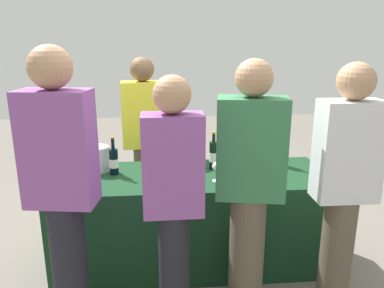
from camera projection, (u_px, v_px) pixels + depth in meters
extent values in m
plane|color=slate|center=(192.00, 260.00, 3.17)|extent=(12.00, 12.00, 0.00)
cube|color=#14381E|center=(192.00, 219.00, 3.07)|extent=(2.14, 0.74, 0.76)
cylinder|color=black|center=(114.00, 162.00, 2.95)|extent=(0.07, 0.07, 0.20)
cylinder|color=black|center=(113.00, 144.00, 2.91)|extent=(0.03, 0.03, 0.09)
cylinder|color=gold|center=(112.00, 137.00, 2.90)|extent=(0.03, 0.03, 0.02)
cylinder|color=silver|center=(114.00, 163.00, 2.95)|extent=(0.07, 0.07, 0.07)
cylinder|color=black|center=(165.00, 156.00, 3.08)|extent=(0.08, 0.08, 0.21)
cylinder|color=black|center=(165.00, 139.00, 3.05)|extent=(0.03, 0.03, 0.07)
cylinder|color=maroon|center=(164.00, 134.00, 3.03)|extent=(0.03, 0.03, 0.02)
cylinder|color=silver|center=(165.00, 157.00, 3.09)|extent=(0.08, 0.08, 0.07)
cylinder|color=black|center=(178.00, 158.00, 2.99)|extent=(0.08, 0.08, 0.23)
cylinder|color=black|center=(177.00, 140.00, 2.95)|extent=(0.03, 0.03, 0.07)
cylinder|color=maroon|center=(177.00, 135.00, 2.94)|extent=(0.03, 0.03, 0.02)
cylinder|color=silver|center=(178.00, 160.00, 2.99)|extent=(0.08, 0.08, 0.08)
cylinder|color=black|center=(213.00, 156.00, 3.07)|extent=(0.07, 0.07, 0.23)
cylinder|color=black|center=(214.00, 138.00, 3.03)|extent=(0.03, 0.03, 0.07)
cylinder|color=gold|center=(214.00, 133.00, 3.02)|extent=(0.03, 0.03, 0.02)
cylinder|color=silver|center=(213.00, 157.00, 3.07)|extent=(0.07, 0.07, 0.08)
cylinder|color=black|center=(244.00, 155.00, 3.07)|extent=(0.07, 0.07, 0.23)
cylinder|color=black|center=(245.00, 136.00, 3.02)|extent=(0.03, 0.03, 0.09)
cylinder|color=gold|center=(245.00, 130.00, 3.01)|extent=(0.03, 0.03, 0.02)
cylinder|color=silver|center=(244.00, 157.00, 3.07)|extent=(0.07, 0.07, 0.08)
cylinder|color=black|center=(279.00, 153.00, 3.16)|extent=(0.08, 0.08, 0.21)
cylinder|color=black|center=(280.00, 136.00, 3.12)|extent=(0.03, 0.03, 0.08)
cylinder|color=black|center=(280.00, 131.00, 3.11)|extent=(0.03, 0.03, 0.02)
cylinder|color=silver|center=(278.00, 154.00, 3.16)|extent=(0.08, 0.08, 0.07)
cylinder|color=silver|center=(173.00, 184.00, 2.77)|extent=(0.06, 0.06, 0.00)
cylinder|color=silver|center=(173.00, 179.00, 2.76)|extent=(0.01, 0.01, 0.07)
sphere|color=silver|center=(172.00, 170.00, 2.74)|extent=(0.07, 0.07, 0.07)
sphere|color=#590C19|center=(172.00, 171.00, 2.75)|extent=(0.04, 0.04, 0.04)
cylinder|color=silver|center=(189.00, 184.00, 2.77)|extent=(0.06, 0.06, 0.00)
cylinder|color=silver|center=(189.00, 179.00, 2.76)|extent=(0.01, 0.01, 0.08)
sphere|color=silver|center=(189.00, 170.00, 2.74)|extent=(0.07, 0.07, 0.07)
cylinder|color=silver|center=(217.00, 181.00, 2.83)|extent=(0.07, 0.07, 0.00)
cylinder|color=silver|center=(217.00, 176.00, 2.82)|extent=(0.01, 0.01, 0.08)
sphere|color=silver|center=(217.00, 166.00, 2.80)|extent=(0.07, 0.07, 0.07)
sphere|color=#590C19|center=(217.00, 168.00, 2.80)|extent=(0.04, 0.04, 0.04)
cylinder|color=silver|center=(98.00, 159.00, 3.03)|extent=(0.18, 0.18, 0.20)
cylinder|color=brown|center=(146.00, 186.00, 3.68)|extent=(0.21, 0.21, 0.81)
cube|color=yellow|center=(144.00, 115.00, 3.49)|extent=(0.40, 0.23, 0.61)
sphere|color=brown|center=(142.00, 69.00, 3.37)|extent=(0.22, 0.22, 0.22)
cylinder|color=black|center=(70.00, 269.00, 2.30)|extent=(0.21, 0.21, 0.87)
cube|color=#8C4C99|center=(58.00, 149.00, 2.09)|extent=(0.42, 0.27, 0.66)
sphere|color=tan|center=(50.00, 67.00, 1.97)|extent=(0.24, 0.24, 0.24)
cylinder|color=black|center=(174.00, 271.00, 2.35)|extent=(0.19, 0.19, 0.79)
cube|color=#8C4C99|center=(173.00, 165.00, 2.16)|extent=(0.35, 0.20, 0.60)
sphere|color=tan|center=(172.00, 94.00, 2.05)|extent=(0.22, 0.22, 0.22)
cylinder|color=brown|center=(246.00, 254.00, 2.50)|extent=(0.23, 0.23, 0.83)
cube|color=#337247|center=(251.00, 148.00, 2.30)|extent=(0.45, 0.30, 0.63)
sphere|color=tan|center=(254.00, 78.00, 2.19)|extent=(0.23, 0.23, 0.23)
cylinder|color=brown|center=(336.00, 256.00, 2.48)|extent=(0.21, 0.21, 0.82)
cube|color=silver|center=(348.00, 151.00, 2.29)|extent=(0.38, 0.21, 0.62)
sphere|color=tan|center=(356.00, 81.00, 2.17)|extent=(0.22, 0.22, 0.22)
cube|color=white|center=(255.00, 170.00, 4.03)|extent=(0.56, 0.15, 0.87)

